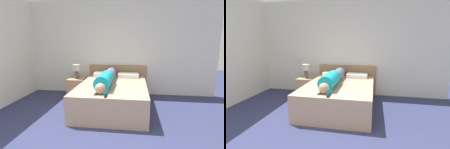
% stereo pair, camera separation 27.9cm
% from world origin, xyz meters
% --- Properties ---
extents(wall_back, '(5.73, 0.06, 2.60)m').
position_xyz_m(wall_back, '(0.00, 3.52, 1.30)').
color(wall_back, silver).
rests_on(wall_back, ground_plane).
extents(bed, '(1.48, 1.98, 0.55)m').
position_xyz_m(bed, '(0.22, 2.37, 0.28)').
color(bed, tan).
rests_on(bed, ground_plane).
extents(headboard, '(1.60, 0.04, 0.82)m').
position_xyz_m(headboard, '(0.22, 3.45, 0.41)').
color(headboard, '#A37A51').
rests_on(headboard, ground_plane).
extents(nightstand, '(0.44, 0.48, 0.50)m').
position_xyz_m(nightstand, '(-0.85, 3.07, 0.25)').
color(nightstand, tan).
rests_on(nightstand, ground_plane).
extents(table_lamp, '(0.19, 0.19, 0.37)m').
position_xyz_m(table_lamp, '(-0.85, 3.07, 0.74)').
color(table_lamp, '#4C4C51').
rests_on(table_lamp, nightstand).
extents(person_lying, '(0.31, 1.78, 0.31)m').
position_xyz_m(person_lying, '(0.09, 2.37, 0.69)').
color(person_lying, tan).
rests_on(person_lying, bed).
extents(pillow_near_headboard, '(0.56, 0.31, 0.11)m').
position_xyz_m(pillow_near_headboard, '(-0.09, 3.17, 0.61)').
color(pillow_near_headboard, white).
rests_on(pillow_near_headboard, bed).
extents(pillow_second, '(0.53, 0.31, 0.10)m').
position_xyz_m(pillow_second, '(0.54, 3.17, 0.60)').
color(pillow_second, white).
rests_on(pillow_second, bed).
extents(tv_remote, '(0.04, 0.15, 0.02)m').
position_xyz_m(tv_remote, '(0.21, 1.49, 0.56)').
color(tv_remote, black).
rests_on(tv_remote, bed).
extents(cell_phone, '(0.06, 0.13, 0.01)m').
position_xyz_m(cell_phone, '(0.02, 1.59, 0.56)').
color(cell_phone, black).
rests_on(cell_phone, bed).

